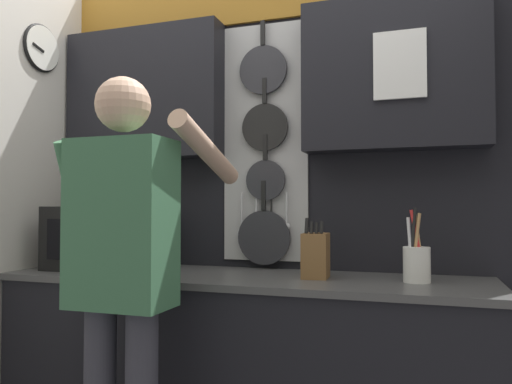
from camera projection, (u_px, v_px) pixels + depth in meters
name	position (u px, v px, depth m)	size (l,w,h in m)	color
base_cabinet_counter	(240.00, 375.00, 2.28)	(2.22, 0.62, 0.91)	black
back_wall_unit	(259.00, 146.00, 2.58)	(2.79, 0.22, 2.53)	black
microwave	(105.00, 237.00, 2.56)	(0.49, 0.40, 0.32)	black
knife_block	(316.00, 255.00, 2.21)	(0.12, 0.16, 0.27)	brown
utensil_crock	(417.00, 262.00, 2.07)	(0.11, 0.11, 0.31)	white
person	(123.00, 258.00, 1.89)	(0.54, 0.65, 1.71)	#383842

